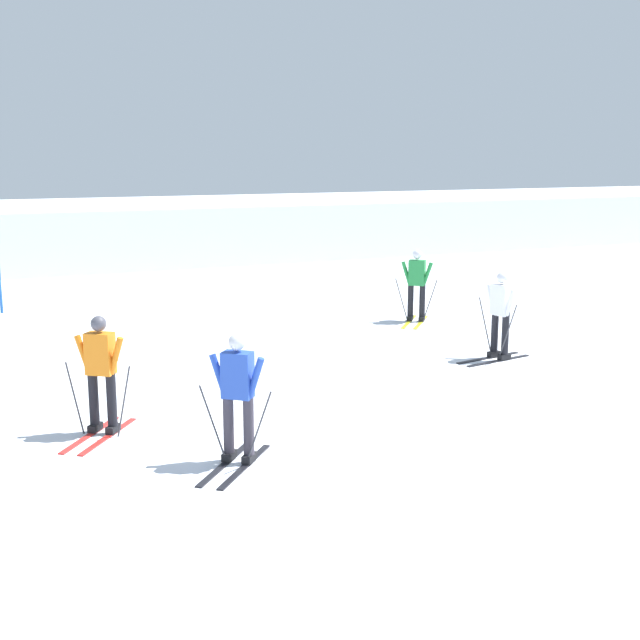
{
  "coord_description": "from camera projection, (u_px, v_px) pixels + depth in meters",
  "views": [
    {
      "loc": [
        -5.54,
        -10.92,
        3.95
      ],
      "look_at": [
        0.6,
        2.86,
        0.9
      ],
      "focal_mm": 46.63,
      "sensor_mm": 36.0,
      "label": 1
    }
  ],
  "objects": [
    {
      "name": "skier_orange",
      "position": [
        101.0,
        371.0,
        11.73
      ],
      "size": [
        1.26,
        1.5,
        1.71
      ],
      "color": "red",
      "rests_on": "ground"
    },
    {
      "name": "ground_plane",
      "position": [
        360.0,
        414.0,
        12.77
      ],
      "size": [
        120.0,
        120.0,
        0.0
      ],
      "primitive_type": "plane",
      "color": "silver"
    },
    {
      "name": "skier_green",
      "position": [
        417.0,
        282.0,
        19.62
      ],
      "size": [
        1.32,
        1.46,
        1.71
      ],
      "color": "gold",
      "rests_on": "ground"
    },
    {
      "name": "far_snow_ridge",
      "position": [
        110.0,
        231.0,
        31.37
      ],
      "size": [
        80.0,
        8.61,
        2.07
      ],
      "primitive_type": "cube",
      "color": "silver",
      "rests_on": "ground"
    },
    {
      "name": "skier_blue",
      "position": [
        238.0,
        394.0,
        10.61
      ],
      "size": [
        1.33,
        1.45,
        1.71
      ],
      "color": "black",
      "rests_on": "ground"
    },
    {
      "name": "skier_white",
      "position": [
        500.0,
        313.0,
        16.0
      ],
      "size": [
        1.64,
        0.99,
        1.71
      ],
      "color": "black",
      "rests_on": "ground"
    }
  ]
}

